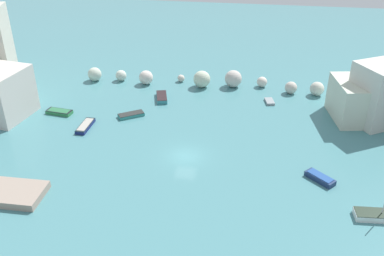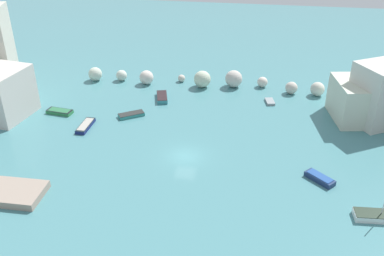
{
  "view_description": "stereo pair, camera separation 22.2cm",
  "coord_description": "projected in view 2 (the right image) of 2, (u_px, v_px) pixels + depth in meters",
  "views": [
    {
      "loc": [
        7.56,
        -43.85,
        28.8
      ],
      "look_at": [
        0.0,
        5.32,
        1.0
      ],
      "focal_mm": 40.61,
      "sensor_mm": 36.0,
      "label": 1
    },
    {
      "loc": [
        7.78,
        -43.82,
        28.8
      ],
      "look_at": [
        0.0,
        5.32,
        1.0
      ],
      "focal_mm": 40.61,
      "sensor_mm": 36.0,
      "label": 2
    }
  ],
  "objects": [
    {
      "name": "moored_boat_0",
      "position": [
        270.0,
        102.0,
        65.85
      ],
      "size": [
        1.61,
        2.4,
        0.37
      ],
      "rotation": [
        0.0,
        0.0,
        1.78
      ],
      "color": "gray",
      "rests_on": "cove_water"
    },
    {
      "name": "cove_water",
      "position": [
        185.0,
        156.0,
        52.89
      ],
      "size": [
        160.0,
        160.0,
        0.0
      ],
      "primitive_type": "plane",
      "color": "teal",
      "rests_on": "ground"
    },
    {
      "name": "stone_dock",
      "position": [
        6.0,
        192.0,
        46.03
      ],
      "size": [
        8.07,
        4.39,
        0.82
      ],
      "primitive_type": "cube",
      "rotation": [
        0.0,
        0.0,
        0.01
      ],
      "color": "gray",
      "rests_on": "ground"
    },
    {
      "name": "moored_boat_6",
      "position": [
        131.0,
        115.0,
        61.9
      ],
      "size": [
        3.79,
        3.13,
        0.51
      ],
      "rotation": [
        0.0,
        0.0,
        3.72
      ],
      "color": "teal",
      "rests_on": "cove_water"
    },
    {
      "name": "moored_boat_2",
      "position": [
        381.0,
        216.0,
        42.76
      ],
      "size": [
        5.29,
        2.03,
        4.43
      ],
      "rotation": [
        0.0,
        0.0,
        0.07
      ],
      "color": "white",
      "rests_on": "cove_water"
    },
    {
      "name": "moored_boat_1",
      "position": [
        162.0,
        97.0,
        66.87
      ],
      "size": [
        2.46,
        4.13,
        0.67
      ],
      "rotation": [
        0.0,
        0.0,
        1.83
      ],
      "color": "teal",
      "rests_on": "cove_water"
    },
    {
      "name": "moored_boat_4",
      "position": [
        86.0,
        126.0,
        59.05
      ],
      "size": [
        1.38,
        4.17,
        0.53
      ],
      "rotation": [
        0.0,
        0.0,
        1.55
      ],
      "color": "navy",
      "rests_on": "cove_water"
    },
    {
      "name": "moored_boat_3",
      "position": [
        60.0,
        112.0,
        62.72
      ],
      "size": [
        3.87,
        1.94,
        0.55
      ],
      "rotation": [
        0.0,
        0.0,
        6.15
      ],
      "color": "#2E7B44",
      "rests_on": "cove_water"
    },
    {
      "name": "rock_breakwater",
      "position": [
        209.0,
        80.0,
        70.61
      ],
      "size": [
        43.49,
        3.95,
        2.77
      ],
      "color": "beige",
      "rests_on": "ground"
    },
    {
      "name": "moored_boat_5",
      "position": [
        320.0,
        178.0,
        48.34
      ],
      "size": [
        3.39,
        3.26,
        0.68
      ],
      "rotation": [
        0.0,
        0.0,
        2.4
      ],
      "color": "navy",
      "rests_on": "cove_water"
    }
  ]
}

